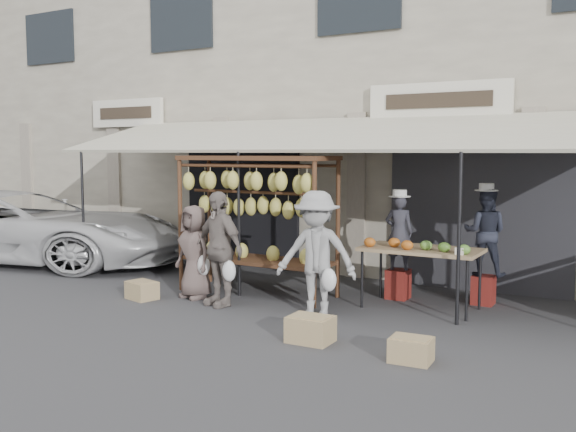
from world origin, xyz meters
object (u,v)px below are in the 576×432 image
customer_left (194,252)px  customer_right (316,254)px  crate_far (142,290)px  van (11,209)px  vendor_left (399,232)px  vendor_right (485,232)px  crate_near_a (311,329)px  banana_rack (255,197)px  crate_near_b (411,350)px  produce_table (420,250)px  customer_mid (219,249)px

customer_left → customer_right: (2.19, -0.06, 0.15)m
crate_far → van: bearing=165.0°
vendor_left → vendor_right: (1.25, 0.28, 0.05)m
customer_right → van: size_ratio=0.33×
customer_right → crate_near_a: size_ratio=3.36×
crate_near_a → banana_rack: bearing=137.0°
vendor_right → crate_near_b: bearing=82.5°
produce_table → customer_mid: (-2.69, -1.26, -0.01)m
crate_far → crate_near_b: bearing=-9.7°
customer_left → van: 5.54m
vendor_right → crate_far: vendor_right is taller
banana_rack → van: size_ratio=0.49×
produce_table → crate_near_a: size_ratio=3.24×
van → customer_left: bearing=-111.2°
vendor_right → customer_right: size_ratio=0.75×
customer_mid → van: van is taller
vendor_right → customer_left: vendor_right is taller
crate_far → van: size_ratio=0.09×
customer_left → crate_near_a: 3.00m
produce_table → customer_right: 1.58m
vendor_right → customer_left: (-4.05, -1.83, -0.36)m
produce_table → crate_near_a: 2.42m
banana_rack → van: (-6.16, 0.11, -0.46)m
banana_rack → vendor_right: banana_rack is taller
banana_rack → customer_left: size_ratio=1.77×
crate_near_b → van: (-9.47, 2.08, 0.98)m
vendor_left → banana_rack: bearing=5.9°
vendor_right → crate_near_b: 3.26m
crate_near_a → vendor_right: bearing=65.7°
vendor_right → crate_far: bearing=19.6°
banana_rack → produce_table: banana_rack is taller
vendor_left → produce_table: bearing=119.2°
crate_near_b → crate_far: bearing=170.3°
vendor_right → van: size_ratio=0.25×
banana_rack → vendor_left: 2.34m
customer_right → crate_near_b: size_ratio=3.93×
crate_near_a → van: bearing=166.4°
customer_left → crate_near_b: bearing=-3.1°
crate_far → van: 5.07m
crate_near_a → crate_far: 3.43m
vendor_left → customer_right: (-0.61, -1.62, -0.17)m
vendor_left → van: bearing=-11.2°
banana_rack → vendor_left: banana_rack is taller
produce_table → crate_far: size_ratio=3.68×
vendor_left → customer_right: customer_right is taller
vendor_left → vendor_right: 1.28m
customer_left → crate_far: 1.01m
banana_rack → customer_right: (1.50, -0.75, -0.70)m
banana_rack → crate_near_a: banana_rack is taller
banana_rack → crate_near_a: (2.00, -1.87, -1.42)m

